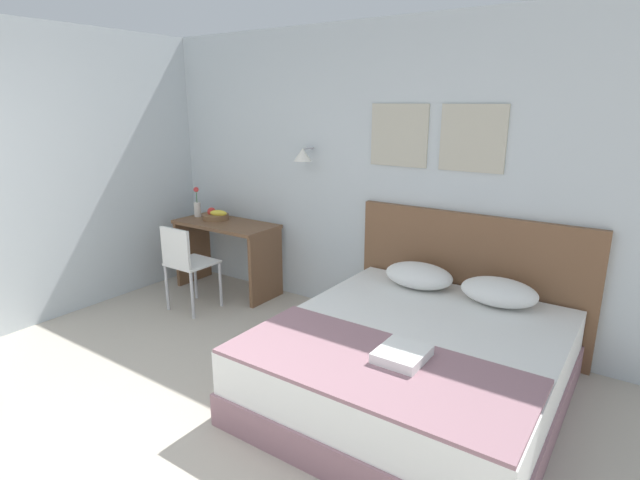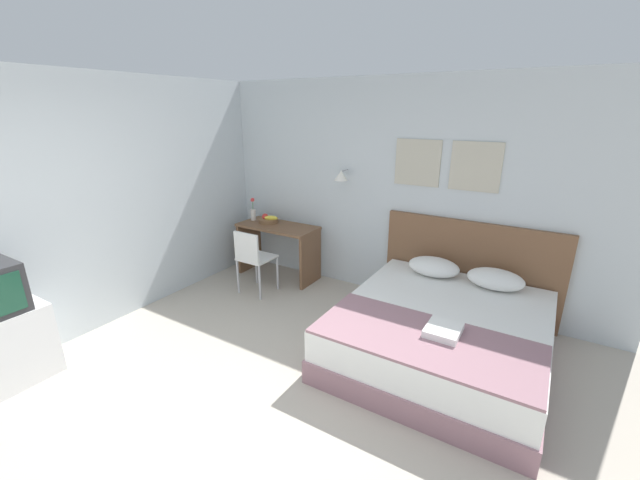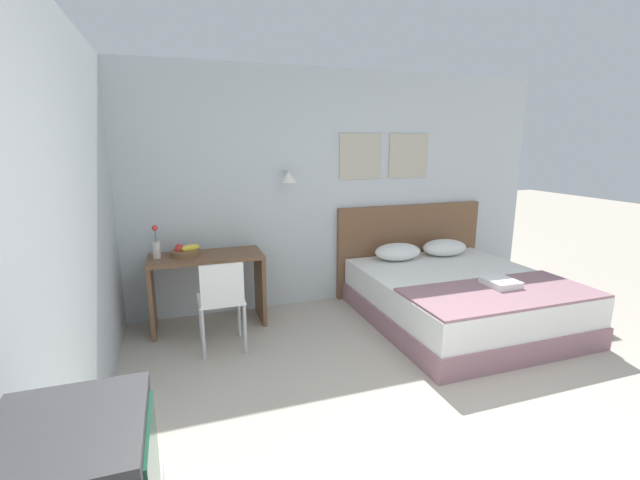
% 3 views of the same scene
% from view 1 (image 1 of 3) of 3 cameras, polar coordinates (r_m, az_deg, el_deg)
% --- Properties ---
extents(wall_back, '(5.38, 0.31, 2.65)m').
position_cam_1_polar(wall_back, '(4.60, 5.15, 7.41)').
color(wall_back, silver).
rests_on(wall_back, ground_plane).
extents(bed, '(1.83, 2.02, 0.51)m').
position_cam_1_polar(bed, '(3.55, 10.68, -13.81)').
color(bed, gray).
rests_on(bed, ground_plane).
extents(headboard, '(1.95, 0.06, 1.11)m').
position_cam_1_polar(headboard, '(4.32, 16.58, -4.33)').
color(headboard, brown).
rests_on(headboard, ground_plane).
extents(pillow_left, '(0.56, 0.39, 0.19)m').
position_cam_1_polar(pillow_left, '(4.17, 11.22, -3.99)').
color(pillow_left, white).
rests_on(pillow_left, bed).
extents(pillow_right, '(0.56, 0.39, 0.19)m').
position_cam_1_polar(pillow_right, '(3.98, 19.77, -5.60)').
color(pillow_right, white).
rests_on(pillow_right, bed).
extents(throw_blanket, '(1.77, 0.81, 0.02)m').
position_cam_1_polar(throw_blanket, '(2.96, 6.12, -14.06)').
color(throw_blanket, gray).
rests_on(throw_blanket, bed).
extents(folded_towel_near_foot, '(0.27, 0.31, 0.06)m').
position_cam_1_polar(folded_towel_near_foot, '(3.01, 9.36, -12.76)').
color(folded_towel_near_foot, white).
rests_on(folded_towel_near_foot, throw_blanket).
extents(desk, '(1.12, 0.52, 0.75)m').
position_cam_1_polar(desk, '(5.38, -10.60, -0.44)').
color(desk, brown).
rests_on(desk, ground_plane).
extents(desk_chair, '(0.40, 0.40, 0.85)m').
position_cam_1_polar(desk_chair, '(4.92, -15.17, -2.29)').
color(desk_chair, white).
rests_on(desk_chair, ground_plane).
extents(fruit_bowl, '(0.29, 0.28, 0.12)m').
position_cam_1_polar(fruit_bowl, '(5.48, -11.85, 2.75)').
color(fruit_bowl, brown).
rests_on(fruit_bowl, desk).
extents(flower_vase, '(0.07, 0.07, 0.33)m').
position_cam_1_polar(flower_vase, '(5.65, -13.86, 3.80)').
color(flower_vase, silver).
rests_on(flower_vase, desk).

